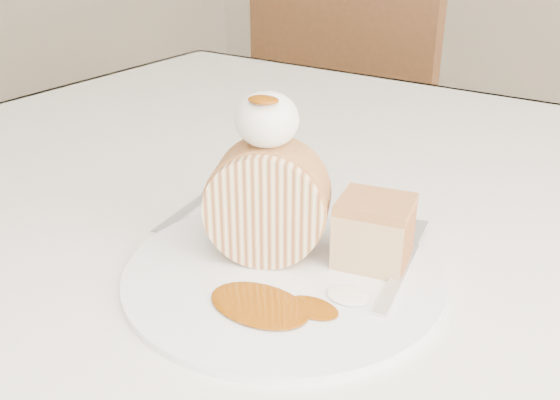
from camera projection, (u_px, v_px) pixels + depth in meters
The scene contains 10 objects.
table at pixel (425, 275), 0.68m from camera, with size 1.40×0.90×0.75m.
chair_far at pixel (359, 106), 1.59m from camera, with size 0.47×0.47×1.00m.
plate at pixel (283, 273), 0.51m from camera, with size 0.26×0.26×0.01m, color white.
roulade_slice at pixel (267, 203), 0.51m from camera, with size 0.10×0.10×0.05m, color beige.
cake_chunk at pixel (374, 235), 0.51m from camera, with size 0.06×0.05×0.05m, color #B97946.
whipped_cream at pixel (267, 120), 0.49m from camera, with size 0.05×0.05×0.04m, color white.
caramel_drizzle at pixel (263, 93), 0.46m from camera, with size 0.03×0.02×0.01m, color #7A3905.
caramel_pool at pixel (259, 305), 0.46m from camera, with size 0.08×0.05×0.00m, color #7A3905, non-canonical shape.
fork at pixel (398, 277), 0.50m from camera, with size 0.02×0.16×0.00m, color silver.
spoon at pixel (192, 207), 0.63m from camera, with size 0.02×0.16×0.00m, color silver.
Camera 1 is at (0.19, -0.37, 1.03)m, focal length 40.00 mm.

